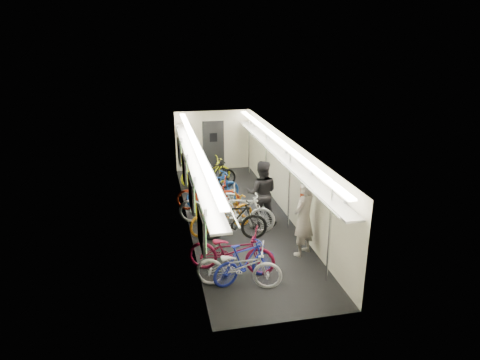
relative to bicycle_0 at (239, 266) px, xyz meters
name	(u,v)px	position (x,y,z in m)	size (l,w,h in m)	color
train_car_shell	(221,159)	(0.35, 4.32, 1.16)	(10.00, 10.00, 10.00)	black
bicycle_0	(239,266)	(0.00, 0.00, 0.00)	(0.66, 1.89, 0.99)	silver
bicycle_1	(245,262)	(0.18, 0.18, -0.02)	(0.45, 1.60, 0.96)	#1A249D
bicycle_2	(231,251)	(-0.05, 0.64, 0.04)	(0.71, 2.05, 1.08)	maroon
bicycle_3	(233,221)	(0.29, 2.23, 0.06)	(0.52, 1.86, 1.12)	black
bicycle_4	(222,214)	(0.09, 2.81, 0.03)	(0.70, 2.02, 1.06)	orange
bicycle_5	(241,213)	(0.60, 2.68, 0.08)	(0.54, 1.92, 1.15)	silver
bicycle_6	(215,204)	(0.01, 3.46, 0.06)	(0.74, 2.11, 1.11)	#9E9FA2
bicycle_7	(213,189)	(0.14, 4.75, 0.07)	(0.53, 1.87, 1.13)	#184494
bicycle_8	(208,194)	(-0.07, 4.41, 0.03)	(0.69, 1.99, 1.05)	maroon
bicycle_9	(212,175)	(0.31, 6.14, 0.06)	(0.52, 1.85, 1.11)	black
bicycle_10	(206,171)	(0.16, 6.80, 0.00)	(0.66, 1.90, 1.00)	#CBCF13
passenger_near	(304,219)	(1.85, 1.12, 0.47)	(0.71, 0.46, 1.94)	gray
passenger_mid	(261,193)	(1.29, 3.07, 0.46)	(0.93, 0.72, 1.91)	black
backpack	(305,193)	(2.20, 1.97, 0.78)	(0.26, 0.14, 0.38)	#AA2E11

